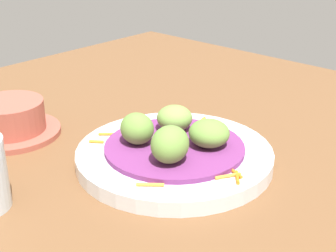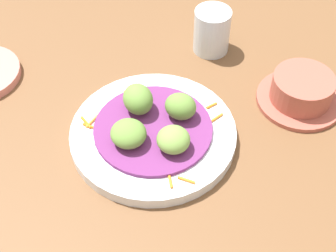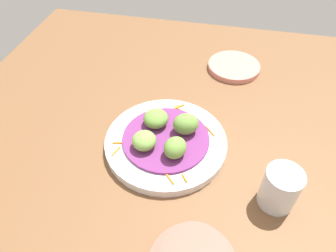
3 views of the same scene
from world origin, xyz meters
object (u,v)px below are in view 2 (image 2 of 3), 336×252
Objects in this scene: main_plate at (156,134)px; guac_scoop_back at (181,106)px; terracotta_bowl at (301,91)px; water_glass at (212,31)px; guac_scoop_center at (128,134)px; guac_scoop_right at (173,140)px; guac_scoop_left at (138,99)px.

main_plate is 5.21× the size of guac_scoop_back.
water_glass reaches higher than terracotta_bowl.
terracotta_bowl is at bearing -71.39° from guac_scoop_back.
water_glass reaches higher than guac_scoop_back.
guac_scoop_center is 6.60cm from guac_scoop_right.
guac_scoop_right is at bearing -141.70° from guac_scoop_left.
guac_scoop_center reaches higher than main_plate.
water_glass reaches higher than guac_scoop_left.
main_plate is at bearing -51.70° from guac_scoop_center.
guac_scoop_left is 0.38× the size of terracotta_bowl.
water_glass is (19.33, -4.83, -0.52)cm from guac_scoop_back.
guac_scoop_back reaches higher than guac_scoop_center.
guac_scoop_left is at bearing -6.70° from guac_scoop_center.
guac_scoop_left is at bearing 148.47° from water_glass.
main_plate is 5.72cm from guac_scoop_right.
guac_scoop_center is 0.66× the size of water_glass.
guac_scoop_right is at bearing -96.70° from guac_scoop_center.
water_glass is (25.11, -12.15, -0.22)cm from guac_scoop_center.
main_plate is 1.80× the size of terracotta_bowl.
terracotta_bowl is 1.74× the size of water_glass.
guac_scoop_right is 6.60cm from guac_scoop_back.
guac_scoop_back reaches higher than guac_scoop_right.
guac_scoop_center is at bearing 154.17° from water_glass.
terracotta_bowl is (6.56, -19.47, -2.30)cm from guac_scoop_back.
water_glass reaches higher than guac_scoop_center.
guac_scoop_center is 29.56cm from terracotta_bowl.
water_glass is at bearing 48.89° from terracotta_bowl.
terracotta_bowl is (9.45, -23.13, 1.31)cm from main_plate.
guac_scoop_center is at bearing 83.30° from guac_scoop_right.
guac_scoop_right is at bearing 122.93° from terracotta_bowl.
guac_scoop_center is (-6.55, 0.77, -0.51)cm from guac_scoop_left.
guac_scoop_left is 26.77cm from terracotta_bowl.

